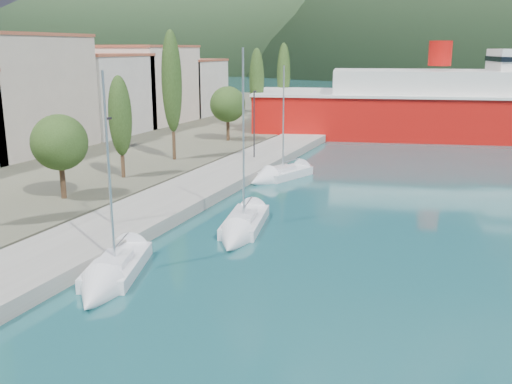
% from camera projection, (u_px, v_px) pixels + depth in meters
% --- Properties ---
extents(ground, '(1400.00, 1400.00, 0.00)m').
position_uv_depth(ground, '(435.00, 98.00, 125.25)').
color(ground, '#1B5155').
extents(quay, '(5.00, 88.00, 0.80)m').
position_uv_depth(quay, '(205.00, 185.00, 43.76)').
color(quay, gray).
rests_on(quay, ground).
extents(town_buildings, '(9.20, 69.20, 11.30)m').
position_uv_depth(town_buildings, '(57.00, 97.00, 60.58)').
color(town_buildings, beige).
rests_on(town_buildings, land_strip).
extents(tree_row, '(3.87, 61.78, 11.51)m').
position_uv_depth(tree_row, '(167.00, 103.00, 50.17)').
color(tree_row, '#47301E').
rests_on(tree_row, land_strip).
extents(lamp_posts, '(0.15, 45.42, 6.06)m').
position_uv_depth(lamp_posts, '(105.00, 168.00, 31.87)').
color(lamp_posts, '#2D2D33').
rests_on(lamp_posts, quay).
extents(sailboat_near, '(4.39, 7.63, 10.51)m').
position_uv_depth(sailboat_near, '(106.00, 281.00, 25.97)').
color(sailboat_near, silver).
rests_on(sailboat_near, ground).
extents(sailboat_mid, '(3.68, 8.22, 11.46)m').
position_uv_depth(sailboat_mid, '(239.00, 232.00, 32.94)').
color(sailboat_mid, silver).
rests_on(sailboat_mid, ground).
extents(sailboat_far, '(4.36, 7.21, 10.11)m').
position_uv_depth(sailboat_far, '(273.00, 177.00, 46.92)').
color(sailboat_far, silver).
rests_on(sailboat_far, ground).
extents(ferry, '(62.15, 26.03, 12.08)m').
position_uv_depth(ferry, '(510.00, 108.00, 68.31)').
color(ferry, red).
rests_on(ferry, ground).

